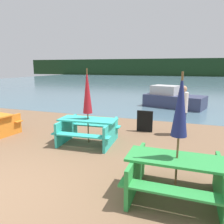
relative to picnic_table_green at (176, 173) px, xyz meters
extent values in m
cube|color=slate|center=(-3.07, 30.44, -0.45)|extent=(60.00, 50.00, 0.00)
cube|color=#193319|center=(-3.07, 50.44, 1.55)|extent=(80.00, 1.60, 4.00)
cube|color=green|center=(0.00, 0.00, 0.27)|extent=(1.71, 0.71, 0.04)
cube|color=green|center=(0.00, -0.55, -0.02)|extent=(1.70, 0.29, 0.04)
cube|color=green|center=(0.00, 0.55, -0.02)|extent=(1.70, 0.29, 0.04)
cube|color=green|center=(-0.71, 0.00, -0.10)|extent=(0.08, 1.38, 0.69)
cube|color=green|center=(0.71, 0.00, -0.10)|extent=(0.08, 1.38, 0.69)
cube|color=orange|center=(-6.01, 2.16, -0.02)|extent=(1.55, 0.47, 0.04)
cube|color=orange|center=(-5.46, 1.54, -0.11)|extent=(0.24, 1.38, 0.68)
cube|color=#33B7A8|center=(-2.66, 2.02, 0.28)|extent=(1.74, 0.81, 0.04)
cube|color=#33B7A8|center=(-2.62, 1.47, -0.04)|extent=(1.71, 0.39, 0.04)
cube|color=#33B7A8|center=(-2.70, 2.57, -0.04)|extent=(1.71, 0.39, 0.04)
cube|color=#33B7A8|center=(-3.37, 1.97, -0.10)|extent=(0.16, 1.38, 0.70)
cube|color=#33B7A8|center=(-1.95, 2.07, -0.10)|extent=(0.16, 1.38, 0.70)
cylinder|color=brown|center=(0.00, 0.00, 0.65)|extent=(0.04, 0.04, 2.20)
cone|color=navy|center=(0.00, 0.00, 1.22)|extent=(0.27, 0.27, 1.06)
cylinder|color=brown|center=(-2.66, 2.02, 0.66)|extent=(0.04, 0.04, 2.22)
cone|color=#A81923|center=(-2.66, 2.02, 1.12)|extent=(0.28, 0.28, 1.30)
cube|color=#333856|center=(-0.64, 8.99, -0.10)|extent=(3.53, 2.37, 0.69)
cube|color=#B2B2B2|center=(-1.20, 9.15, 0.49)|extent=(1.67, 1.43, 0.50)
cylinder|color=#283351|center=(-0.06, 3.79, -0.06)|extent=(0.28, 0.28, 0.78)
cylinder|color=silver|center=(-0.06, 3.79, 0.67)|extent=(0.33, 0.33, 0.66)
sphere|color=tan|center=(-0.06, 3.79, 1.11)|extent=(0.22, 0.22, 0.22)
cube|color=black|center=(-1.29, 3.74, -0.07)|extent=(0.55, 0.08, 0.75)
camera|label=1|loc=(0.12, -3.67, 1.83)|focal=35.00mm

